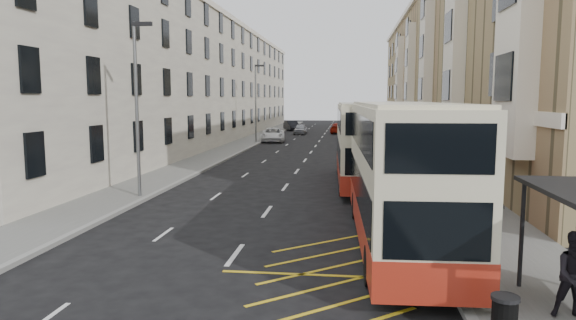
# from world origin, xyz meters

# --- Properties ---
(ground) EXTENTS (200.00, 200.00, 0.00)m
(ground) POSITION_xyz_m (0.00, 0.00, 0.00)
(ground) COLOR black
(ground) RESTS_ON ground
(pavement_right) EXTENTS (4.00, 120.00, 0.15)m
(pavement_right) POSITION_xyz_m (8.00, 30.00, 0.07)
(pavement_right) COLOR #61615C
(pavement_right) RESTS_ON ground
(pavement_left) EXTENTS (3.00, 120.00, 0.15)m
(pavement_left) POSITION_xyz_m (-7.50, 30.00, 0.07)
(pavement_left) COLOR #61615C
(pavement_left) RESTS_ON ground
(kerb_right) EXTENTS (0.25, 120.00, 0.15)m
(kerb_right) POSITION_xyz_m (6.00, 30.00, 0.07)
(kerb_right) COLOR gray
(kerb_right) RESTS_ON ground
(kerb_left) EXTENTS (0.25, 120.00, 0.15)m
(kerb_left) POSITION_xyz_m (-6.00, 30.00, 0.07)
(kerb_left) COLOR gray
(kerb_left) RESTS_ON ground
(road_markings) EXTENTS (10.00, 110.00, 0.01)m
(road_markings) POSITION_xyz_m (0.00, 45.00, 0.01)
(road_markings) COLOR silver
(road_markings) RESTS_ON ground
(terrace_right) EXTENTS (10.75, 79.00, 15.25)m
(terrace_right) POSITION_xyz_m (14.88, 45.38, 7.52)
(terrace_right) COLOR #978457
(terrace_right) RESTS_ON ground
(terrace_left) EXTENTS (9.18, 79.00, 13.25)m
(terrace_left) POSITION_xyz_m (-13.43, 45.50, 6.52)
(terrace_left) COLOR beige
(terrace_left) RESTS_ON ground
(guard_railing) EXTENTS (0.06, 6.56, 1.01)m
(guard_railing) POSITION_xyz_m (6.25, 5.75, 0.86)
(guard_railing) COLOR red
(guard_railing) RESTS_ON pavement_right
(street_lamp_near) EXTENTS (0.93, 0.18, 8.00)m
(street_lamp_near) POSITION_xyz_m (-6.35, 12.00, 4.64)
(street_lamp_near) COLOR slate
(street_lamp_near) RESTS_ON pavement_left
(street_lamp_far) EXTENTS (0.93, 0.18, 8.00)m
(street_lamp_far) POSITION_xyz_m (-6.35, 42.00, 4.64)
(street_lamp_far) COLOR slate
(street_lamp_far) RESTS_ON pavement_left
(double_decker_front) EXTENTS (3.08, 11.56, 4.57)m
(double_decker_front) POSITION_xyz_m (5.00, 5.59, 2.33)
(double_decker_front) COLOR beige
(double_decker_front) RESTS_ON ground
(double_decker_rear) EXTENTS (3.00, 11.25, 4.45)m
(double_decker_rear) POSITION_xyz_m (4.05, 17.48, 2.27)
(double_decker_rear) COLOR beige
(double_decker_rear) RESTS_ON ground
(litter_bin) EXTENTS (0.53, 0.53, 0.88)m
(litter_bin) POSITION_xyz_m (6.35, -1.10, 0.60)
(litter_bin) COLOR black
(litter_bin) RESTS_ON pavement_right
(pedestrian_near) EXTENTS (0.80, 0.77, 1.85)m
(pedestrian_near) POSITION_xyz_m (6.35, 0.84, 1.08)
(pedestrian_near) COLOR black
(pedestrian_near) RESTS_ON pavement_right
(pedestrian_far) EXTENTS (1.22, 0.76, 1.93)m
(pedestrian_far) POSITION_xyz_m (7.98, 6.80, 1.11)
(pedestrian_far) COLOR black
(pedestrian_far) RESTS_ON pavement_right
(white_van) EXTENTS (3.16, 5.69, 1.51)m
(white_van) POSITION_xyz_m (-4.98, 44.51, 0.75)
(white_van) COLOR white
(white_van) RESTS_ON ground
(car_silver) EXTENTS (1.59, 3.95, 1.34)m
(car_silver) POSITION_xyz_m (-3.11, 56.48, 0.67)
(car_silver) COLOR #929499
(car_silver) RESTS_ON ground
(car_dark) EXTENTS (3.03, 4.65, 1.45)m
(car_dark) POSITION_xyz_m (-5.20, 64.42, 0.72)
(car_dark) COLOR black
(car_dark) RESTS_ON ground
(car_red) EXTENTS (2.72, 5.19, 1.44)m
(car_red) POSITION_xyz_m (1.99, 58.73, 0.72)
(car_red) COLOR #A21507
(car_red) RESTS_ON ground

